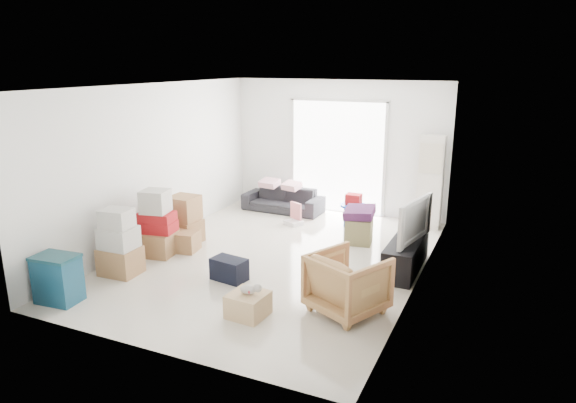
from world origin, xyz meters
The scene contains 21 objects.
room_shell centered at (0.00, 0.00, 1.35)m, with size 4.98×6.48×3.18m.
sliding_door centered at (0.00, 2.98, 1.24)m, with size 2.10×0.04×2.33m.
ac_tower centered at (1.95, 2.65, 0.88)m, with size 0.45×0.30×1.75m, color beige.
tv_console centered at (2.00, 0.41, 0.24)m, with size 0.43×1.43×0.48m, color black.
television centered at (2.00, 0.41, 0.55)m, with size 1.10×0.64×0.14m, color black.
sofa centered at (-1.01, 2.50, 0.33)m, with size 1.68×0.49×0.65m, color #232328.
pillow_left centered at (-1.31, 2.48, 0.72)m, with size 0.41×0.33×0.13m, color #F1B0BD.
pillow_right centered at (-0.79, 2.46, 0.72)m, with size 0.37×0.29×0.13m, color #F1B0BD.
armchair centered at (1.62, -1.26, 0.42)m, with size 0.82×0.77×0.84m, color tan.
storage_bins centered at (-1.90, -2.53, 0.32)m, with size 0.59×0.44×0.64m.
box_stack_a centered at (-1.80, -1.49, 0.45)m, with size 0.56×0.48×1.00m.
box_stack_b centered at (-1.80, -0.62, 0.47)m, with size 0.64×0.61×1.08m.
box_stack_c centered at (-1.77, 0.08, 0.40)m, with size 0.60×0.52×0.82m.
loose_box centered at (-1.49, -0.30, 0.17)m, with size 0.40×0.40×0.33m, color olive.
duffel_bag centered at (-0.23, -1.02, 0.16)m, with size 0.50×0.30×0.32m, color black.
ottoman centered at (1.01, 1.26, 0.22)m, with size 0.44×0.44×0.44m, color olive.
blanket centered at (1.01, 1.26, 0.51)m, with size 0.49×0.49×0.14m, color #502050.
kids_table centered at (0.64, 2.13, 0.45)m, with size 0.50×0.50×0.63m.
toy_walker centered at (-0.43, 1.78, 0.11)m, with size 0.39×0.38×0.41m.
wood_crate centered at (0.54, -1.86, 0.15)m, with size 0.44×0.44×0.30m, color #DAAE7E.
plush_bunny centered at (0.57, -1.85, 0.36)m, with size 0.28×0.16×0.14m.
Camera 1 is at (3.36, -6.91, 3.04)m, focal length 32.00 mm.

